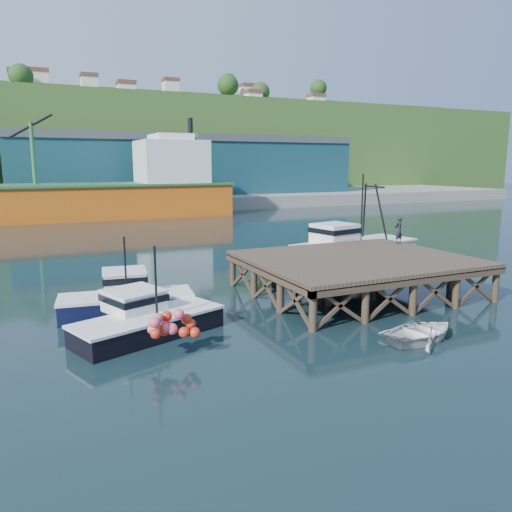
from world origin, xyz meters
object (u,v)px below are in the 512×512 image
boat_black (145,318)px  dockworker (398,230)px  boat_navy (126,298)px  dinghy (422,332)px  trawler (353,246)px

boat_black → dockworker: size_ratio=3.84×
boat_navy → dinghy: boat_navy is taller
boat_navy → trawler: bearing=24.6°
dinghy → boat_black: bearing=52.9°
trawler → dinghy: 16.03m
boat_black → trawler: trawler is taller
boat_black → dinghy: 11.82m
boat_navy → boat_black: boat_black is taller
boat_navy → dinghy: 13.99m
trawler → dockworker: size_ratio=5.73×
dockworker → dinghy: bearing=42.8°
dinghy → dockworker: (7.53, 10.47, 2.66)m
boat_navy → trawler: size_ratio=0.64×
boat_navy → dinghy: (10.57, -9.15, -0.43)m
boat_navy → boat_black: size_ratio=0.95×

